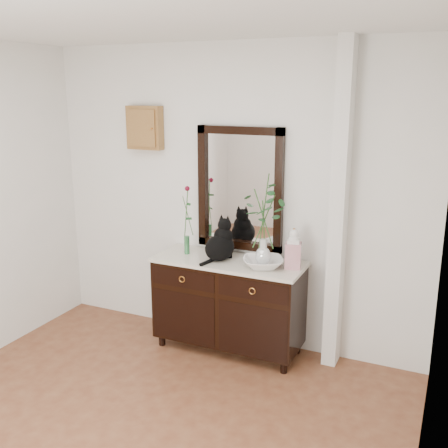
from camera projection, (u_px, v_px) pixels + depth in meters
The scene contains 10 objects.
wall_back at pixel (230, 198), 4.71m from camera, with size 3.60×0.04×2.70m, color silver.
pilaster at pixel (339, 210), 4.24m from camera, with size 0.12×0.20×2.70m, color silver.
sideboard at pixel (229, 300), 4.67m from camera, with size 1.33×0.52×0.82m.
wall_mirror at pixel (240, 189), 4.63m from camera, with size 0.80×0.06×1.10m.
key_cabinet at pixel (145, 128), 4.86m from camera, with size 0.35×0.10×0.40m, color brown.
cat at pixel (220, 240), 4.54m from camera, with size 0.26×0.32×0.37m, color black, non-canonical shape.
lotus_bowl at pixel (263, 263), 4.38m from camera, with size 0.34×0.34×0.08m, color silver.
vase_branches at pixel (264, 219), 4.28m from camera, with size 0.38×0.38×0.79m, color silver, non-canonical shape.
bud_vase_rose at pixel (186, 220), 4.67m from camera, with size 0.08×0.08×0.64m, color #2F6B3D, non-canonical shape.
ginger_jar at pixel (293, 248), 4.33m from camera, with size 0.13×0.13×0.35m, color white, non-canonical shape.
Camera 1 is at (1.86, -2.24, 2.30)m, focal length 42.00 mm.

